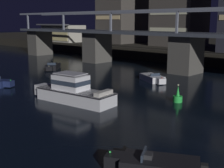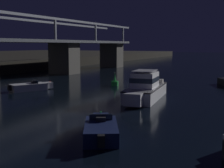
{
  "view_description": "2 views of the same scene",
  "coord_description": "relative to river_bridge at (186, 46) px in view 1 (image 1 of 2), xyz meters",
  "views": [
    {
      "loc": [
        23.36,
        -3.95,
        7.66
      ],
      "look_at": [
        1.31,
        19.35,
        1.11
      ],
      "focal_mm": 49.44,
      "sensor_mm": 36.0,
      "label": 1
    },
    {
      "loc": [
        -26.58,
        4.38,
        5.14
      ],
      "look_at": [
        2.57,
        18.92,
        1.0
      ],
      "focal_mm": 49.19,
      "sensor_mm": 36.0,
      "label": 2
    }
  ],
  "objects": [
    {
      "name": "tower_west_tall",
      "position": [
        -13.93,
        20.52,
        7.43
      ],
      "size": [
        10.37,
        8.91,
        18.77
      ],
      "color": "#423D38",
      "rests_on": "far_riverbank"
    },
    {
      "name": "speedboat_mid_left",
      "position": [
        -17.61,
        -11.42,
        -3.58
      ],
      "size": [
        4.23,
        4.53,
        1.16
      ],
      "color": "black",
      "rests_on": "ground"
    },
    {
      "name": "river_bridge",
      "position": [
        0.0,
        0.0,
        0.0
      ],
      "size": [
        82.21,
        6.4,
        9.38
      ],
      "color": "#4C4944",
      "rests_on": "ground"
    },
    {
      "name": "speedboat_near_right",
      "position": [
        0.24,
        -8.57,
        -3.58
      ],
      "size": [
        4.93,
        3.43,
        1.16
      ],
      "color": "silver",
      "rests_on": "ground"
    },
    {
      "name": "waterfront_pavilion",
      "position": [
        -44.89,
        11.91,
        0.44
      ],
      "size": [
        12.4,
        7.4,
        4.7
      ],
      "color": "#B2AD9E",
      "rests_on": "far_riverbank"
    },
    {
      "name": "speedboat_near_center",
      "position": [
        14.96,
        -28.56,
        -3.58
      ],
      "size": [
        4.9,
        3.5,
        1.16
      ],
      "color": "black",
      "rests_on": "ground"
    },
    {
      "name": "channel_buoy",
      "position": [
        8.17,
        -15.43,
        -3.52
      ],
      "size": [
        0.9,
        0.9,
        1.76
      ],
      "color": "green",
      "rests_on": "ground"
    },
    {
      "name": "cabin_cruiser_near_left",
      "position": [
        0.75,
        -22.28,
        -2.95
      ],
      "size": [
        9.33,
        3.68,
        2.79
      ],
      "color": "silver",
      "rests_on": "ground"
    }
  ]
}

